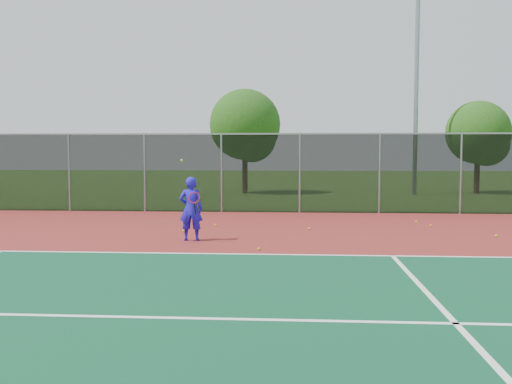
% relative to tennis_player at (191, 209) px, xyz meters
% --- Properties ---
extents(ground, '(120.00, 120.00, 0.00)m').
position_rel_tennis_player_xyz_m(ground, '(2.89, -4.93, -0.86)').
color(ground, '#335F1B').
rests_on(ground, ground).
extents(court_apron, '(30.00, 20.00, 0.02)m').
position_rel_tennis_player_xyz_m(court_apron, '(2.89, -2.93, -0.85)').
color(court_apron, maroon).
rests_on(court_apron, ground).
extents(court_green, '(22.00, 13.00, 0.01)m').
position_rel_tennis_player_xyz_m(court_green, '(4.89, -8.43, -0.84)').
color(court_green, '#104D2E').
rests_on(court_green, court_apron).
extents(court_lines, '(22.10, 13.05, 0.00)m').
position_rel_tennis_player_xyz_m(court_lines, '(4.89, -6.81, -0.83)').
color(court_lines, white).
rests_on(court_lines, court_apron).
extents(fence_back, '(30.00, 0.06, 3.03)m').
position_rel_tennis_player_xyz_m(fence_back, '(2.89, 7.07, 0.70)').
color(fence_back, black).
rests_on(fence_back, court_apron).
extents(tennis_player, '(0.63, 0.63, 2.13)m').
position_rel_tennis_player_xyz_m(tennis_player, '(0.00, 0.00, 0.00)').
color(tennis_player, '#2116D2').
rests_on(tennis_player, court_apron).
extents(practice_ball_0, '(0.07, 0.07, 0.07)m').
position_rel_tennis_player_xyz_m(practice_ball_0, '(0.24, 2.90, -0.81)').
color(practice_ball_0, '#B0C717').
rests_on(practice_ball_0, court_apron).
extents(practice_ball_1, '(0.07, 0.07, 0.07)m').
position_rel_tennis_player_xyz_m(practice_ball_1, '(8.19, 1.16, -0.81)').
color(practice_ball_1, '#B0C717').
rests_on(practice_ball_1, court_apron).
extents(practice_ball_2, '(0.07, 0.07, 0.07)m').
position_rel_tennis_player_xyz_m(practice_ball_2, '(6.92, 3.20, -0.81)').
color(practice_ball_2, '#B0C717').
rests_on(practice_ball_2, court_apron).
extents(practice_ball_3, '(0.07, 0.07, 0.07)m').
position_rel_tennis_player_xyz_m(practice_ball_3, '(-0.51, 1.52, -0.81)').
color(practice_ball_3, '#B0C717').
rests_on(practice_ball_3, court_apron).
extents(practice_ball_4, '(0.07, 0.07, 0.07)m').
position_rel_tennis_player_xyz_m(practice_ball_4, '(1.86, -1.35, -0.81)').
color(practice_ball_4, '#B0C717').
rests_on(practice_ball_4, court_apron).
extents(practice_ball_5, '(0.07, 0.07, 0.07)m').
position_rel_tennis_player_xyz_m(practice_ball_5, '(6.67, 4.14, -0.81)').
color(practice_ball_5, '#B0C717').
rests_on(practice_ball_5, court_apron).
extents(practice_ball_8, '(0.07, 0.07, 0.07)m').
position_rel_tennis_player_xyz_m(practice_ball_8, '(3.14, 2.26, -0.81)').
color(practice_ball_8, '#B0C717').
rests_on(practice_ball_8, court_apron).
extents(floodlight_n, '(0.90, 0.40, 11.59)m').
position_rel_tennis_player_xyz_m(floodlight_n, '(9.21, 16.81, 5.71)').
color(floodlight_n, gray).
rests_on(floodlight_n, ground).
extents(tree_back_left, '(3.98, 3.98, 5.84)m').
position_rel_tennis_player_xyz_m(tree_back_left, '(-0.00, 17.20, 2.80)').
color(tree_back_left, '#382314').
rests_on(tree_back_left, ground).
extents(tree_back_mid, '(3.51, 3.51, 5.16)m').
position_rel_tennis_player_xyz_m(tree_back_mid, '(12.97, 17.88, 2.38)').
color(tree_back_mid, '#382314').
rests_on(tree_back_mid, ground).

